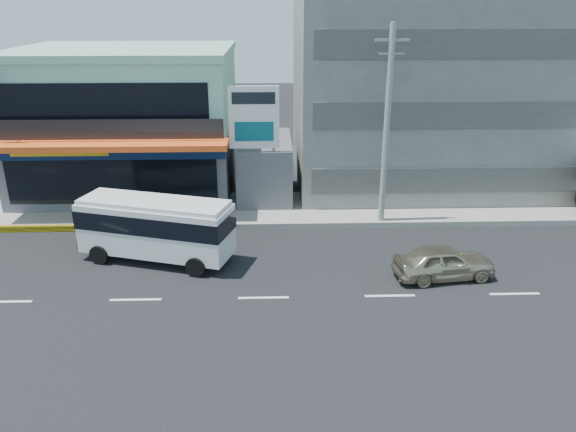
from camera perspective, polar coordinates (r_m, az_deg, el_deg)
The scene contains 11 objects.
ground at distance 22.30m, azimuth -2.50°, elevation -8.30°, with size 120.00×120.00×0.00m, color black.
sidewalk at distance 31.22m, azimuth 6.88°, elevation 0.76°, with size 70.00×5.00×0.30m, color gray.
shop_building at distance 35.08m, azimuth -15.72°, elevation 8.96°, with size 12.40×11.70×8.00m.
concrete_building at distance 35.95m, azimuth 14.23°, elevation 14.25°, with size 16.00×12.00×14.00m, color gray.
gap_structure at distance 32.74m, azimuth -2.34°, elevation 4.83°, with size 3.00×6.00×3.50m, color #48484D.
satellite_dish at distance 31.30m, azimuth -2.41°, elevation 7.52°, with size 1.50×1.50×0.15m, color slate.
billboard at distance 29.25m, azimuth -3.47°, elevation 9.24°, with size 2.60×0.18×6.90m.
utility_pole_near at distance 28.01m, azimuth 10.00°, elevation 8.89°, with size 1.60×0.30×10.00m.
minibus at distance 25.35m, azimuth -13.30°, elevation -0.88°, with size 7.11×4.06×2.83m.
sedan at distance 24.37m, azimuth 15.56°, elevation -4.53°, with size 1.69×4.20×1.43m, color #C2B694.
motorcycle_rider at distance 29.13m, azimuth -16.64°, elevation -0.32°, with size 1.72×0.62×2.20m.
Camera 1 is at (0.36, -19.40, 10.99)m, focal length 35.00 mm.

